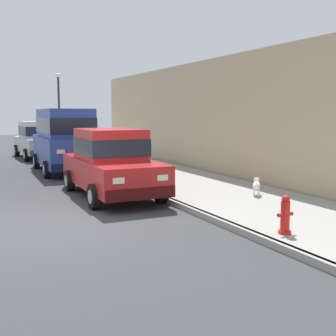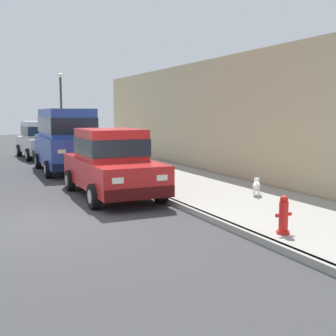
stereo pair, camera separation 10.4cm
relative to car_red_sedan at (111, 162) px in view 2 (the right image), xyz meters
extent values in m
plane|color=#38383A|center=(-2.16, -2.22, -0.98)|extent=(80.00, 80.00, 0.00)
cube|color=gray|center=(1.04, -2.22, -0.91)|extent=(0.16, 64.00, 0.14)
cube|color=#99968E|center=(2.84, -2.22, -0.91)|extent=(3.60, 64.00, 0.14)
cube|color=red|center=(0.00, -0.04, -0.28)|extent=(1.88, 4.53, 0.76)
cube|color=red|center=(0.00, 0.06, 0.52)|extent=(1.62, 2.13, 0.84)
cube|color=#19232D|center=(0.00, 0.06, 0.45)|extent=(1.66, 2.17, 0.46)
cube|color=#400A0A|center=(-0.04, -2.24, -0.52)|extent=(1.77, 0.23, 0.28)
cube|color=#400A0A|center=(0.04, 2.16, -0.52)|extent=(1.77, 0.23, 0.28)
cylinder|color=black|center=(0.88, -1.45, -0.66)|extent=(0.23, 0.64, 0.64)
cylinder|color=#9E9EA3|center=(0.88, -1.45, -0.66)|extent=(0.25, 0.36, 0.35)
cylinder|color=black|center=(-0.92, -1.42, -0.66)|extent=(0.23, 0.64, 0.64)
cylinder|color=#9E9EA3|center=(-0.92, -1.42, -0.66)|extent=(0.25, 0.36, 0.35)
cylinder|color=black|center=(0.92, 1.34, -0.66)|extent=(0.23, 0.64, 0.64)
cylinder|color=#9E9EA3|center=(0.92, 1.34, -0.66)|extent=(0.25, 0.36, 0.35)
cylinder|color=black|center=(-0.88, 1.37, -0.66)|extent=(0.23, 0.64, 0.64)
cylinder|color=#9E9EA3|center=(-0.88, 1.37, -0.66)|extent=(0.25, 0.36, 0.35)
cube|color=#EAEACC|center=(0.52, -2.28, -0.17)|extent=(0.28, 0.08, 0.14)
cube|color=#EAEACC|center=(-0.60, -2.26, -0.17)|extent=(0.28, 0.08, 0.14)
cube|color=#28479E|center=(0.00, 5.76, -0.11)|extent=(2.09, 4.87, 1.10)
cube|color=#28479E|center=(0.00, 5.76, 0.99)|extent=(1.82, 3.86, 1.10)
cube|color=#19232D|center=(0.00, 5.76, 0.90)|extent=(1.86, 3.91, 0.61)
cube|color=#0E1837|center=(-0.09, 3.42, -0.52)|extent=(1.87, 0.27, 0.28)
cube|color=#0E1837|center=(0.09, 8.11, -0.52)|extent=(1.87, 0.27, 0.28)
cylinder|color=black|center=(0.89, 4.24, -0.66)|extent=(0.25, 0.65, 0.64)
cylinder|color=#9E9EA3|center=(0.89, 4.24, -0.66)|extent=(0.25, 0.36, 0.35)
cylinder|color=black|center=(-1.01, 4.31, -0.66)|extent=(0.25, 0.65, 0.64)
cylinder|color=#9E9EA3|center=(-1.01, 4.31, -0.66)|extent=(0.25, 0.36, 0.35)
cylinder|color=black|center=(1.01, 7.21, -0.66)|extent=(0.25, 0.65, 0.64)
cylinder|color=#9E9EA3|center=(1.01, 7.21, -0.66)|extent=(0.25, 0.36, 0.35)
cylinder|color=black|center=(-0.89, 7.29, -0.66)|extent=(0.25, 0.65, 0.64)
cylinder|color=#9E9EA3|center=(-0.89, 7.29, -0.66)|extent=(0.25, 0.36, 0.35)
cube|color=#EAEACC|center=(0.49, 3.36, 0.05)|extent=(0.28, 0.09, 0.14)
cube|color=#EAEACC|center=(-0.68, 3.41, 0.05)|extent=(0.28, 0.09, 0.14)
cube|color=#BCBCC1|center=(-0.03, 11.67, -0.28)|extent=(1.97, 4.56, 0.76)
cube|color=#BCBCC1|center=(-0.04, 11.77, 0.52)|extent=(1.66, 2.16, 0.84)
cube|color=#19232D|center=(-0.04, 11.77, 0.45)|extent=(1.70, 2.20, 0.46)
cube|color=#424243|center=(0.05, 9.47, -0.52)|extent=(1.77, 0.27, 0.28)
cube|color=#424243|center=(-0.12, 13.86, -0.52)|extent=(1.77, 0.27, 0.28)
cylinder|color=black|center=(0.92, 10.31, -0.66)|extent=(0.24, 0.65, 0.64)
cylinder|color=#9E9EA3|center=(0.92, 10.31, -0.66)|extent=(0.25, 0.36, 0.35)
cylinder|color=black|center=(-0.88, 10.24, -0.66)|extent=(0.24, 0.65, 0.64)
cylinder|color=#9E9EA3|center=(-0.88, 10.24, -0.66)|extent=(0.25, 0.36, 0.35)
cylinder|color=black|center=(0.81, 13.09, -0.66)|extent=(0.24, 0.65, 0.64)
cylinder|color=#9E9EA3|center=(0.81, 13.09, -0.66)|extent=(0.25, 0.36, 0.35)
cylinder|color=black|center=(-0.99, 13.03, -0.66)|extent=(0.24, 0.65, 0.64)
cylinder|color=#9E9EA3|center=(-0.99, 13.03, -0.66)|extent=(0.25, 0.36, 0.35)
cube|color=#EAEACC|center=(0.61, 9.46, -0.17)|extent=(0.28, 0.09, 0.14)
cube|color=#EAEACC|center=(-0.51, 9.42, -0.17)|extent=(0.28, 0.09, 0.14)
ellipsoid|color=white|center=(3.31, -2.35, -0.56)|extent=(0.43, 0.47, 0.20)
cylinder|color=white|center=(3.35, -2.20, -0.75)|extent=(0.05, 0.05, 0.18)
cylinder|color=white|center=(3.44, -2.27, -0.75)|extent=(0.05, 0.05, 0.18)
cylinder|color=white|center=(3.18, -2.42, -0.75)|extent=(0.05, 0.05, 0.18)
cylinder|color=white|center=(3.28, -2.49, -0.75)|extent=(0.05, 0.05, 0.18)
sphere|color=white|center=(3.49, -2.12, -0.47)|extent=(0.17, 0.17, 0.17)
ellipsoid|color=gray|center=(3.55, -2.05, -0.49)|extent=(0.12, 0.13, 0.06)
cone|color=white|center=(3.44, -2.09, -0.39)|extent=(0.06, 0.06, 0.07)
cone|color=white|center=(3.52, -2.16, -0.39)|extent=(0.06, 0.06, 0.07)
cylinder|color=white|center=(3.15, -2.55, -0.50)|extent=(0.10, 0.11, 0.13)
cylinder|color=red|center=(1.49, -5.55, -0.81)|extent=(0.24, 0.24, 0.06)
cylinder|color=red|center=(1.49, -5.55, -0.51)|extent=(0.17, 0.17, 0.55)
sphere|color=red|center=(1.49, -5.55, -0.19)|extent=(0.15, 0.15, 0.15)
cylinder|color=red|center=(1.37, -5.55, -0.48)|extent=(0.10, 0.07, 0.07)
cylinder|color=red|center=(1.61, -5.55, -0.48)|extent=(0.10, 0.07, 0.07)
cylinder|color=#2D2D33|center=(1.39, 13.12, 1.26)|extent=(0.12, 0.12, 4.20)
ellipsoid|color=silver|center=(1.39, 13.12, 3.48)|extent=(0.36, 0.36, 0.20)
cube|color=tan|center=(4.94, 3.71, 1.19)|extent=(0.50, 20.00, 4.35)
camera|label=1|loc=(-3.90, -11.59, 1.39)|focal=46.10mm
camera|label=2|loc=(-3.81, -11.64, 1.39)|focal=46.10mm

